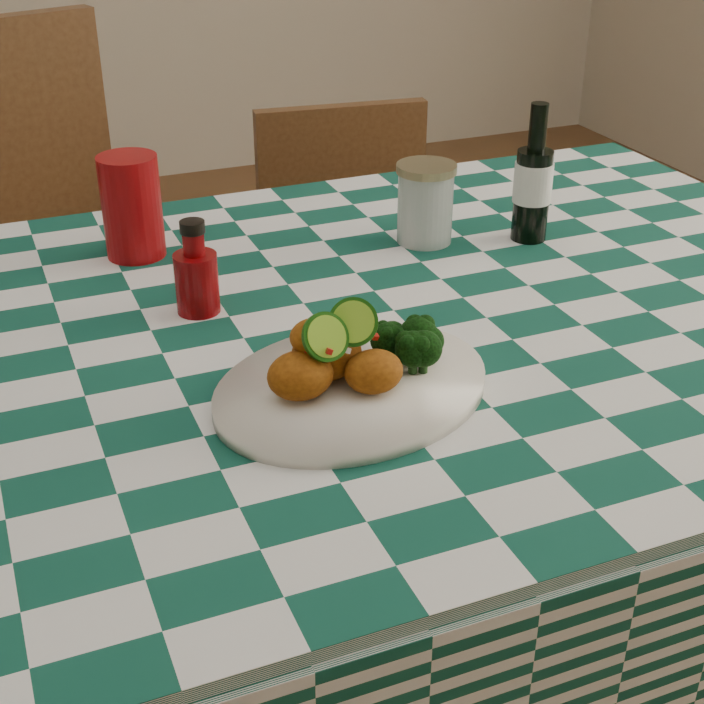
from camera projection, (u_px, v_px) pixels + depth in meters
name	position (u px, v px, depth m)	size (l,w,h in m)	color
dining_table	(325.00, 561.00, 1.44)	(1.66, 1.06, 0.79)	#104A3A
plate	(352.00, 388.00, 1.09)	(0.33, 0.26, 0.02)	white
fried_chicken_pile	(341.00, 349.00, 1.06)	(0.14, 0.10, 0.09)	#A3550F
broccoli_side	(410.00, 343.00, 1.11)	(0.07, 0.07, 0.05)	black
red_tumbler	(132.00, 207.00, 1.41)	(0.09, 0.09, 0.15)	maroon
ketchup_bottle	(196.00, 267.00, 1.25)	(0.06, 0.06, 0.13)	#700508
mason_jar	(425.00, 203.00, 1.47)	(0.09, 0.09, 0.12)	#B2BCBA
beer_bottle	(534.00, 173.00, 1.45)	(0.06, 0.06, 0.21)	black
wooden_chair_left	(60.00, 309.00, 1.91)	(0.47, 0.49, 1.03)	#472814
wooden_chair_right	(363.00, 314.00, 2.12)	(0.37, 0.39, 0.82)	#472814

